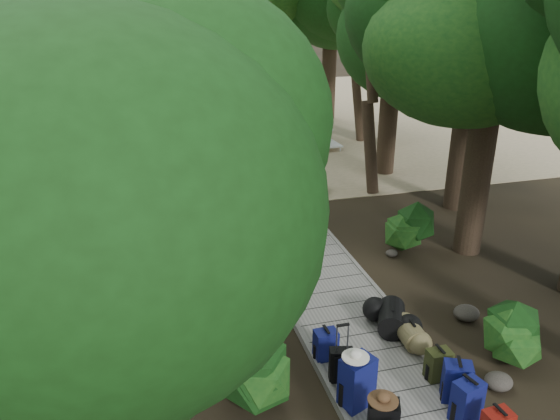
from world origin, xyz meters
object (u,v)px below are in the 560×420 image
object	(u,v)px
suitcase_on_boardwalk	(341,365)
backpack_left_d	(326,343)
backpack_left_b	(383,420)
backpack_right_d	(439,363)
backpack_left_c	(357,379)
backpack_right_b	(467,399)
lone_suitcase_on_sand	(253,164)
kayak	(150,161)
duffel_right_khaki	(410,333)
duffel_right_black	(392,318)
backpack_right_c	(457,380)
sun_lounger	(330,140)

from	to	relation	value
suitcase_on_boardwalk	backpack_left_d	bearing A→B (deg)	108.03
backpack_left_b	backpack_right_d	bearing A→B (deg)	57.44
suitcase_on_boardwalk	backpack_left_c	bearing A→B (deg)	-73.14
backpack_right_b	lone_suitcase_on_sand	xyz separation A→B (m)	(-0.38, 11.72, -0.13)
lone_suitcase_on_sand	suitcase_on_boardwalk	bearing A→B (deg)	-84.79
backpack_left_c	kayak	world-z (taller)	backpack_left_c
duffel_right_khaki	kayak	size ratio (longest dim) A/B	0.19
duffel_right_black	kayak	bearing A→B (deg)	133.73
backpack_left_d	backpack_right_b	world-z (taller)	backpack_right_b
backpack_right_c	duffel_right_black	distance (m)	1.86
backpack_left_b	backpack_left_d	size ratio (longest dim) A/B	1.31
backpack_right_b	suitcase_on_boardwalk	world-z (taller)	backpack_right_b
backpack_right_b	lone_suitcase_on_sand	distance (m)	11.73
backpack_left_b	sun_lounger	distance (m)	14.73
lone_suitcase_on_sand	backpack_right_d	bearing A→B (deg)	-76.92
backpack_left_c	duffel_right_black	bearing A→B (deg)	27.94
backpack_left_c	sun_lounger	world-z (taller)	backpack_left_c
duffel_right_khaki	lone_suitcase_on_sand	size ratio (longest dim) A/B	0.94
backpack_left_d	duffel_right_khaki	size ratio (longest dim) A/B	0.90
backpack_right_b	backpack_right_d	distance (m)	0.90
backpack_right_c	backpack_right_b	bearing A→B (deg)	-78.61
backpack_left_c	duffel_right_khaki	world-z (taller)	backpack_left_c
backpack_left_c	backpack_right_c	size ratio (longest dim) A/B	1.28
backpack_right_d	duffel_right_khaki	bearing A→B (deg)	88.63
backpack_left_b	backpack_left_d	distance (m)	1.89
backpack_left_b	backpack_right_d	size ratio (longest dim) A/B	1.34
backpack_left_b	lone_suitcase_on_sand	bearing A→B (deg)	108.27
backpack_left_d	backpack_left_b	bearing A→B (deg)	-88.33
backpack_left_b	sun_lounger	world-z (taller)	backpack_left_b
backpack_left_c	backpack_left_d	size ratio (longest dim) A/B	1.55
kayak	lone_suitcase_on_sand	bearing A→B (deg)	-53.46
backpack_right_c	lone_suitcase_on_sand	xyz separation A→B (m)	(-0.48, 11.32, -0.11)
backpack_right_b	sun_lounger	world-z (taller)	backpack_right_b
backpack_left_d	suitcase_on_boardwalk	size ratio (longest dim) A/B	1.01
backpack_left_d	backpack_right_d	size ratio (longest dim) A/B	1.02
backpack_right_c	suitcase_on_boardwalk	distance (m)	1.69
backpack_right_d	lone_suitcase_on_sand	size ratio (longest dim) A/B	0.83
backpack_right_d	suitcase_on_boardwalk	bearing A→B (deg)	165.55
backpack_left_c	backpack_right_c	bearing A→B (deg)	-33.29
backpack_right_d	suitcase_on_boardwalk	world-z (taller)	suitcase_on_boardwalk
backpack_right_d	lone_suitcase_on_sand	distance (m)	10.84
suitcase_on_boardwalk	lone_suitcase_on_sand	size ratio (longest dim) A/B	0.84
sun_lounger	duffel_right_khaki	bearing A→B (deg)	-107.00
backpack_left_b	duffel_right_black	size ratio (longest dim) A/B	0.98
backpack_right_d	sun_lounger	size ratio (longest dim) A/B	0.30
backpack_left_b	duffel_right_black	world-z (taller)	backpack_left_b
backpack_right_d	duffel_right_khaki	size ratio (longest dim) A/B	0.88
backpack_right_c	kayak	size ratio (longest dim) A/B	0.21
duffel_right_khaki	duffel_right_black	xyz separation A→B (m)	(-0.12, 0.45, 0.03)
lone_suitcase_on_sand	duffel_right_black	bearing A→B (deg)	-77.25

